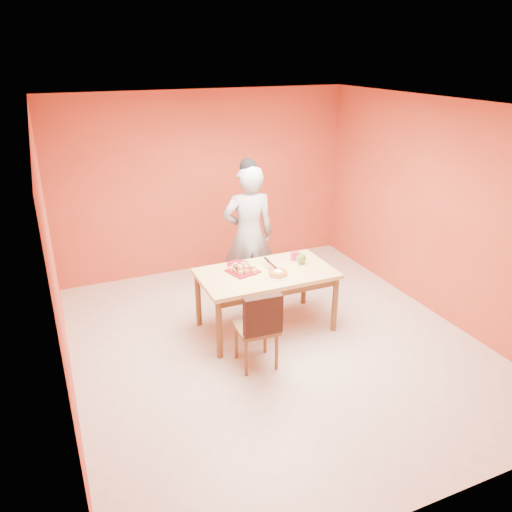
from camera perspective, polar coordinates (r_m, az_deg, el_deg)
name	(u,v)px	position (r m, az deg, el deg)	size (l,w,h in m)	color
floor	(275,343)	(5.98, 2.20, -9.95)	(5.00, 5.00, 0.00)	beige
ceiling	(279,106)	(5.06, 2.67, 16.76)	(5.00, 5.00, 0.00)	white
wall_back	(205,183)	(7.60, -5.82, 8.30)	(4.50, 4.50, 0.00)	#CF4B2F
wall_left	(54,270)	(4.90, -22.07, -1.49)	(5.00, 5.00, 0.00)	#CF4B2F
wall_right	(441,211)	(6.62, 20.34, 4.82)	(5.00, 5.00, 0.00)	#CF4B2F
dining_table	(266,279)	(5.98, 1.15, -2.63)	(1.60, 0.90, 0.76)	#F1D37E
dining_chair	(257,326)	(5.36, 0.10, -8.05)	(0.45, 0.52, 0.93)	brown
pastry_pile	(243,267)	(5.91, -1.55, -1.25)	(0.28, 0.28, 0.09)	#E59A61
person	(249,235)	(6.59, -0.85, 2.41)	(0.69, 0.45, 1.88)	gray
pastry_platter	(243,271)	(5.93, -1.54, -1.75)	(0.32, 0.32, 0.02)	maroon
red_dinner_plate	(238,264)	(6.12, -2.08, -0.98)	(0.27, 0.27, 0.02)	maroon
white_cake_plate	(278,276)	(5.82, 2.51, -2.26)	(0.28, 0.28, 0.01)	white
sponge_cake	(278,273)	(5.81, 2.51, -1.98)	(0.22, 0.22, 0.05)	orange
cake_server	(272,265)	(5.95, 1.86, -1.03)	(0.04, 0.23, 0.01)	silver
egg_ornament	(302,259)	(6.15, 5.23, -0.31)	(0.11, 0.09, 0.14)	olive
magenta_glass	(293,256)	(6.25, 4.31, -0.03)	(0.08, 0.08, 0.11)	#C71D5E
checker_tin	(296,254)	(6.44, 4.63, 0.28)	(0.10, 0.10, 0.03)	#3B2410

